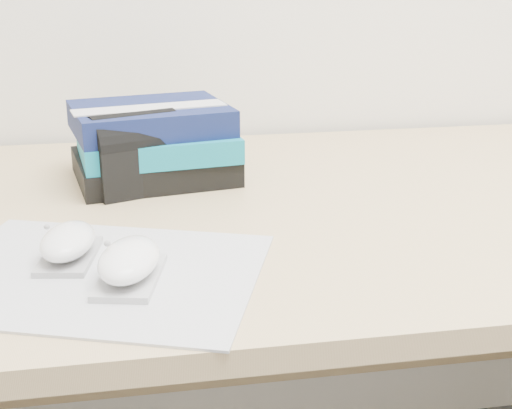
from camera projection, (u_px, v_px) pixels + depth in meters
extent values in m
cube|color=tan|center=(274.00, 211.00, 1.05)|extent=(1.60, 0.80, 0.03)
cube|color=tan|center=(237.00, 311.00, 1.52)|extent=(1.52, 0.03, 0.35)
cube|color=#999AA1|center=(97.00, 273.00, 0.80)|extent=(0.43, 0.39, 0.00)
cube|color=#9D9D9F|center=(69.00, 256.00, 0.84)|extent=(0.08, 0.12, 0.01)
ellipsoid|color=white|center=(68.00, 241.00, 0.83)|extent=(0.08, 0.12, 0.03)
ellipsoid|color=gray|center=(47.00, 227.00, 0.82)|extent=(0.01, 0.01, 0.01)
cube|color=#AEAEB1|center=(130.00, 277.00, 0.78)|extent=(0.09, 0.13, 0.01)
ellipsoid|color=white|center=(129.00, 259.00, 0.78)|extent=(0.09, 0.13, 0.03)
ellipsoid|color=#9A9A9D|center=(107.00, 244.00, 0.77)|extent=(0.01, 0.01, 0.01)
cube|color=black|center=(155.00, 166.00, 1.14)|extent=(0.27, 0.23, 0.04)
cube|color=#0D7892|center=(157.00, 144.00, 1.13)|extent=(0.26, 0.22, 0.04)
cube|color=#0F1948|center=(150.00, 118.00, 1.12)|extent=(0.27, 0.23, 0.04)
cube|color=silver|center=(150.00, 108.00, 1.09)|extent=(0.24, 0.09, 0.00)
cube|color=black|center=(135.00, 166.00, 1.08)|extent=(0.15, 0.13, 0.07)
cylinder|color=black|center=(134.00, 142.00, 1.07)|extent=(0.15, 0.13, 0.09)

